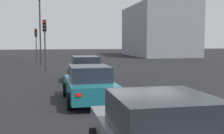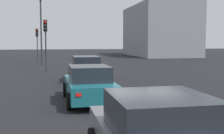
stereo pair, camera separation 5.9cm
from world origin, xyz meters
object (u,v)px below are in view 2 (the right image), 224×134
at_px(car_navy_right_lead, 86,69).
at_px(car_teal_right_second, 89,84).
at_px(street_lamp_kerbside, 41,26).
at_px(traffic_light_near_left, 45,35).
at_px(traffic_light_near_right, 37,38).

relative_size(car_navy_right_lead, car_teal_right_second, 1.10).
bearing_deg(street_lamp_kerbside, car_navy_right_lead, -165.98).
distance_m(car_navy_right_lead, traffic_light_near_left, 6.51).
bearing_deg(car_navy_right_lead, traffic_light_near_right, 12.79).
bearing_deg(car_teal_right_second, traffic_light_near_left, 9.00).
bearing_deg(traffic_light_near_left, street_lamp_kerbside, -169.81).
bearing_deg(traffic_light_near_left, traffic_light_near_right, -168.12).
bearing_deg(street_lamp_kerbside, traffic_light_near_left, -174.60).
bearing_deg(car_navy_right_lead, car_teal_right_second, 175.31).
bearing_deg(traffic_light_near_left, car_navy_right_lead, 29.84).
relative_size(car_navy_right_lead, traffic_light_near_right, 1.21).
bearing_deg(traffic_light_near_left, car_teal_right_second, 15.36).
xyz_separation_m(car_teal_right_second, street_lamp_kerbside, (19.34, 2.89, 3.37)).
relative_size(traffic_light_near_left, traffic_light_near_right, 1.06).
xyz_separation_m(car_navy_right_lead, car_teal_right_second, (-6.02, 0.43, -0.03)).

